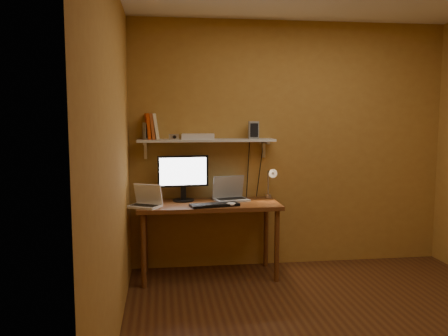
{
  "coord_description": "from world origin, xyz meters",
  "views": [
    {
      "loc": [
        -1.38,
        -3.34,
        1.63
      ],
      "look_at": [
        -0.77,
        1.18,
        1.11
      ],
      "focal_mm": 38.0,
      "sensor_mm": 36.0,
      "label": 1
    }
  ],
  "objects": [
    {
      "name": "desk",
      "position": [
        -0.91,
        1.28,
        0.66
      ],
      "size": [
        1.4,
        0.6,
        0.75
      ],
      "color": "brown",
      "rests_on": "ground"
    },
    {
      "name": "mouse",
      "position": [
        -0.72,
        1.09,
        0.77
      ],
      "size": [
        0.11,
        0.08,
        0.04
      ],
      "primitive_type": "ellipsoid",
      "rotation": [
        0.0,
        0.0,
        0.13
      ],
      "color": "white",
      "rests_on": "desk"
    },
    {
      "name": "keyboard",
      "position": [
        -0.87,
        1.11,
        0.76
      ],
      "size": [
        0.49,
        0.25,
        0.03
      ],
      "primitive_type": "cube",
      "rotation": [
        0.0,
        0.0,
        0.21
      ],
      "color": "black",
      "rests_on": "desk"
    },
    {
      "name": "room",
      "position": [
        0.0,
        0.0,
        1.3
      ],
      "size": [
        3.44,
        3.24,
        2.64
      ],
      "color": "#512D15",
      "rests_on": "ground"
    },
    {
      "name": "books",
      "position": [
        -1.47,
        1.49,
        1.51
      ],
      "size": [
        0.15,
        0.18,
        0.26
      ],
      "color": "#C53A08",
      "rests_on": "wall_shelf"
    },
    {
      "name": "router",
      "position": [
        -1.0,
        1.48,
        1.4
      ],
      "size": [
        0.35,
        0.25,
        0.05
      ],
      "primitive_type": "cube",
      "rotation": [
        0.0,
        0.0,
        -0.09
      ],
      "color": "white",
      "rests_on": "wall_shelf"
    },
    {
      "name": "laptop",
      "position": [
        -0.68,
        1.41,
        0.82
      ],
      "size": [
        0.37,
        0.31,
        0.25
      ],
      "rotation": [
        0.0,
        0.0,
        0.22
      ],
      "color": "gray",
      "rests_on": "desk"
    },
    {
      "name": "speaker_left",
      "position": [
        -1.5,
        1.48,
        1.46
      ],
      "size": [
        0.12,
        0.12,
        0.17
      ],
      "primitive_type": "cube",
      "rotation": [
        0.0,
        0.0,
        0.29
      ],
      "color": "gray",
      "rests_on": "wall_shelf"
    },
    {
      "name": "netbook",
      "position": [
        -1.52,
        1.17,
        0.81
      ],
      "size": [
        0.35,
        0.32,
        0.22
      ],
      "rotation": [
        0.0,
        0.0,
        -0.51
      ],
      "color": "white",
      "rests_on": "desk"
    },
    {
      "name": "desk_lamp",
      "position": [
        -0.25,
        1.41,
        0.96
      ],
      "size": [
        0.09,
        0.23,
        0.38
      ],
      "color": "silver",
      "rests_on": "desk"
    },
    {
      "name": "speaker_right",
      "position": [
        -0.43,
        1.47,
        1.46
      ],
      "size": [
        0.1,
        0.1,
        0.18
      ],
      "primitive_type": "cube",
      "rotation": [
        0.0,
        0.0,
        -0.05
      ],
      "color": "gray",
      "rests_on": "wall_shelf"
    },
    {
      "name": "monitor",
      "position": [
        -1.16,
        1.42,
        1.01
      ],
      "size": [
        0.51,
        0.23,
        0.46
      ],
      "rotation": [
        0.0,
        0.0,
        0.09
      ],
      "color": "black",
      "rests_on": "desk"
    },
    {
      "name": "shelf_camera",
      "position": [
        -1.25,
        1.4,
        1.4
      ],
      "size": [
        0.1,
        0.06,
        0.06
      ],
      "color": "silver",
      "rests_on": "wall_shelf"
    },
    {
      "name": "wall_shelf",
      "position": [
        -0.91,
        1.47,
        1.36
      ],
      "size": [
        1.4,
        0.25,
        0.21
      ],
      "color": "silver",
      "rests_on": "room"
    }
  ]
}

